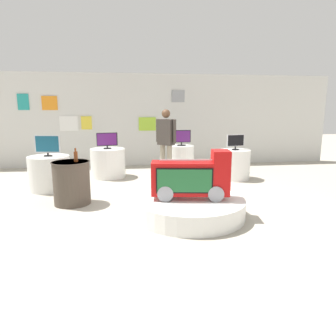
# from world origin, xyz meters

# --- Properties ---
(ground_plane) EXTENTS (30.00, 30.00, 0.00)m
(ground_plane) POSITION_xyz_m (0.00, 0.00, 0.00)
(ground_plane) COLOR #A8A091
(back_wall_display) EXTENTS (11.55, 0.13, 2.81)m
(back_wall_display) POSITION_xyz_m (-0.01, 4.30, 1.41)
(back_wall_display) COLOR silver
(back_wall_display) RESTS_ON ground
(main_display_pedestal) EXTENTS (1.79, 1.79, 0.30)m
(main_display_pedestal) POSITION_xyz_m (0.24, -0.50, 0.15)
(main_display_pedestal) COLOR white
(main_display_pedestal) RESTS_ON ground
(novelty_firetruck_tv) EXTENTS (1.28, 0.56, 0.79)m
(novelty_firetruck_tv) POSITION_xyz_m (0.27, -0.51, 0.63)
(novelty_firetruck_tv) COLOR gray
(novelty_firetruck_tv) RESTS_ON main_display_pedestal
(display_pedestal_left_rear) EXTENTS (0.71, 0.71, 0.75)m
(display_pedestal_left_rear) POSITION_xyz_m (0.72, 3.07, 0.37)
(display_pedestal_left_rear) COLOR white
(display_pedestal_left_rear) RESTS_ON ground
(tv_on_left_rear) EXTENTS (0.51, 0.24, 0.43)m
(tv_on_left_rear) POSITION_xyz_m (0.72, 3.07, 0.97)
(tv_on_left_rear) COLOR black
(tv_on_left_rear) RESTS_ON display_pedestal_left_rear
(display_pedestal_center_rear) EXTENTS (0.89, 0.89, 0.75)m
(display_pedestal_center_rear) POSITION_xyz_m (-1.28, 2.67, 0.37)
(display_pedestal_center_rear) COLOR white
(display_pedestal_center_rear) RESTS_ON ground
(tv_on_center_rear) EXTENTS (0.53, 0.19, 0.41)m
(tv_on_center_rear) POSITION_xyz_m (-1.28, 2.66, 0.97)
(tv_on_center_rear) COLOR black
(tv_on_center_rear) RESTS_ON display_pedestal_center_rear
(display_pedestal_right_rear) EXTENTS (0.87, 0.87, 0.75)m
(display_pedestal_right_rear) POSITION_xyz_m (-2.46, 1.53, 0.37)
(display_pedestal_right_rear) COLOR white
(display_pedestal_right_rear) RESTS_ON ground
(tv_on_right_rear) EXTENTS (0.54, 0.18, 0.45)m
(tv_on_right_rear) POSITION_xyz_m (-2.46, 1.53, 0.99)
(tv_on_right_rear) COLOR black
(tv_on_right_rear) RESTS_ON display_pedestal_right_rear
(display_pedestal_far_right) EXTENTS (0.76, 0.76, 0.75)m
(display_pedestal_far_right) POSITION_xyz_m (1.91, 2.04, 0.37)
(display_pedestal_far_right) COLOR white
(display_pedestal_far_right) RESTS_ON ground
(tv_on_far_right) EXTENTS (0.48, 0.18, 0.38)m
(tv_on_far_right) POSITION_xyz_m (1.91, 2.03, 0.96)
(tv_on_far_right) COLOR black
(tv_on_far_right) RESTS_ON display_pedestal_far_right
(side_table_round) EXTENTS (0.69, 0.69, 0.80)m
(side_table_round) POSITION_xyz_m (-1.79, 0.43, 0.41)
(side_table_round) COLOR #4C4238
(side_table_round) RESTS_ON ground
(bottle_on_side_table) EXTENTS (0.07, 0.07, 0.25)m
(bottle_on_side_table) POSITION_xyz_m (-1.69, 0.40, 0.90)
(bottle_on_side_table) COLOR brown
(bottle_on_side_table) RESTS_ON side_table_round
(shopper_browsing_near_truck) EXTENTS (0.44, 0.40, 1.74)m
(shopper_browsing_near_truck) POSITION_xyz_m (0.14, 1.90, 1.02)
(shopper_browsing_near_truck) COLOR gray
(shopper_browsing_near_truck) RESTS_ON ground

